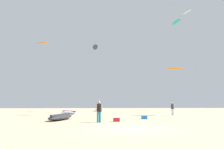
% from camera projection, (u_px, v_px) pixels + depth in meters
% --- Properties ---
extents(ground_plane, '(120.00, 120.00, 0.00)m').
position_uv_depth(ground_plane, '(130.00, 129.00, 13.22)').
color(ground_plane, '#C6B28C').
extents(person_foreground, '(0.54, 0.40, 1.79)m').
position_uv_depth(person_foreground, '(99.00, 110.00, 17.61)').
color(person_foreground, teal).
rests_on(person_foreground, ground).
extents(person_midground, '(0.40, 0.48, 1.73)m').
position_uv_depth(person_midground, '(173.00, 108.00, 28.74)').
color(person_midground, silver).
rests_on(person_midground, ground).
extents(kite_grounded_near, '(3.51, 3.99, 0.52)m').
position_uv_depth(kite_grounded_near, '(69.00, 112.00, 31.73)').
color(kite_grounded_near, white).
rests_on(kite_grounded_near, ground).
extents(kite_grounded_mid, '(2.35, 5.07, 0.60)m').
position_uv_depth(kite_grounded_mid, '(61.00, 117.00, 20.19)').
color(kite_grounded_mid, '#2D2D33').
rests_on(kite_grounded_mid, ground).
extents(cooler_box, '(0.56, 0.36, 0.32)m').
position_uv_depth(cooler_box, '(144.00, 117.00, 21.46)').
color(cooler_box, blue).
rests_on(cooler_box, ground).
extents(gear_bag, '(0.56, 0.36, 0.32)m').
position_uv_depth(gear_bag, '(117.00, 120.00, 18.36)').
color(gear_bag, red).
rests_on(gear_bag, ground).
extents(kite_aloft_2, '(1.58, 4.05, 0.49)m').
position_uv_depth(kite_aloft_2, '(176.00, 22.00, 51.52)').
color(kite_aloft_2, '#19B29E').
extents(kite_aloft_3, '(1.85, 3.39, 0.62)m').
position_uv_depth(kite_aloft_3, '(187.00, 12.00, 56.64)').
color(kite_aloft_3, white).
extents(kite_aloft_4, '(3.17, 2.34, 0.60)m').
position_uv_depth(kite_aloft_4, '(43.00, 43.00, 40.26)').
color(kite_aloft_4, orange).
extents(kite_aloft_6, '(4.47, 2.63, 0.48)m').
position_uv_depth(kite_aloft_6, '(174.00, 69.00, 53.11)').
color(kite_aloft_6, orange).
extents(kite_aloft_7, '(1.34, 4.31, 0.83)m').
position_uv_depth(kite_aloft_7, '(95.00, 47.00, 49.67)').
color(kite_aloft_7, '#2D2D33').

